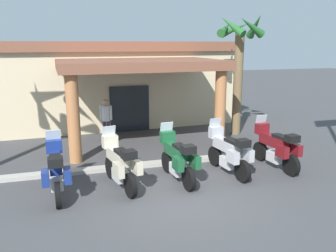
% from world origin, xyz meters
% --- Properties ---
extents(ground_plane, '(80.00, 80.00, 0.00)m').
position_xyz_m(ground_plane, '(0.00, 0.00, 0.00)').
color(ground_plane, '#424244').
extents(motel_building, '(11.68, 10.67, 4.06)m').
position_xyz_m(motel_building, '(-0.10, 10.21, 2.08)').
color(motel_building, beige).
rests_on(motel_building, ground_plane).
extents(motorcycle_blue, '(0.72, 2.21, 1.61)m').
position_xyz_m(motorcycle_blue, '(-3.16, 0.94, 0.70)').
color(motorcycle_blue, black).
rests_on(motorcycle_blue, ground_plane).
extents(motorcycle_cream, '(0.91, 2.19, 1.61)m').
position_xyz_m(motorcycle_cream, '(-1.46, 0.99, 0.70)').
color(motorcycle_cream, black).
rests_on(motorcycle_cream, ground_plane).
extents(motorcycle_green, '(0.74, 2.21, 1.61)m').
position_xyz_m(motorcycle_green, '(0.24, 0.98, 0.70)').
color(motorcycle_green, black).
rests_on(motorcycle_green, ground_plane).
extents(motorcycle_silver, '(0.78, 2.21, 1.61)m').
position_xyz_m(motorcycle_silver, '(1.93, 1.09, 0.70)').
color(motorcycle_silver, black).
rests_on(motorcycle_silver, ground_plane).
extents(motorcycle_maroon, '(0.74, 2.21, 1.61)m').
position_xyz_m(motorcycle_maroon, '(3.63, 1.12, 0.70)').
color(motorcycle_maroon, black).
rests_on(motorcycle_maroon, ground_plane).
extents(pedestrian, '(0.47, 0.32, 1.78)m').
position_xyz_m(pedestrian, '(-1.26, 5.85, 1.04)').
color(pedestrian, '#3F334C').
rests_on(pedestrian, ground_plane).
extents(palm_tree_near_portico, '(1.98, 2.03, 5.23)m').
position_xyz_m(palm_tree_near_portico, '(4.45, 5.49, 3.55)').
color(palm_tree_near_portico, brown).
rests_on(palm_tree_near_portico, ground_plane).
extents(curb_strip, '(10.49, 0.36, 0.12)m').
position_xyz_m(curb_strip, '(0.23, 2.46, 0.06)').
color(curb_strip, '#ADA89E').
rests_on(curb_strip, ground_plane).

